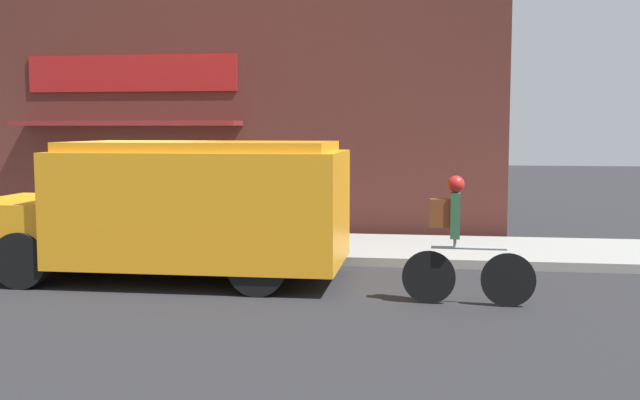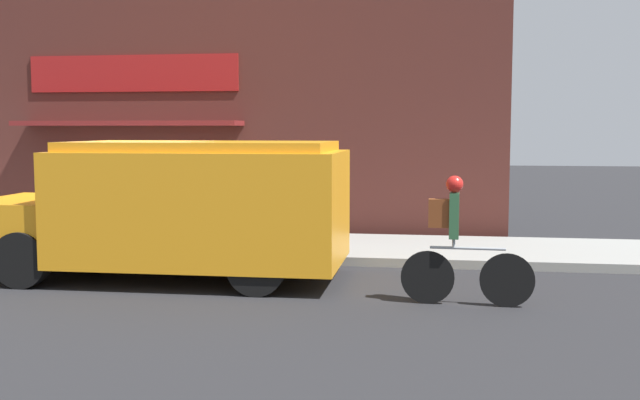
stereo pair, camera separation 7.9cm
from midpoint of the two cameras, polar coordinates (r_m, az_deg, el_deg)
ground_plane at (r=13.18m, az=-13.94°, el=-4.48°), size 70.00×70.00×0.00m
sidewalk at (r=14.45m, az=-11.83°, el=-3.28°), size 28.00×2.78×0.15m
storefront at (r=15.99m, az=-9.92°, el=7.15°), size 13.09×0.96×5.47m
school_bus at (r=11.26m, az=-10.56°, el=-0.58°), size 5.48×2.63×2.05m
cyclist at (r=9.63m, az=10.71°, el=-3.23°), size 1.67×0.22×1.65m
trash_bin at (r=13.82m, az=-0.90°, el=-1.28°), size 0.53×0.53×0.94m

